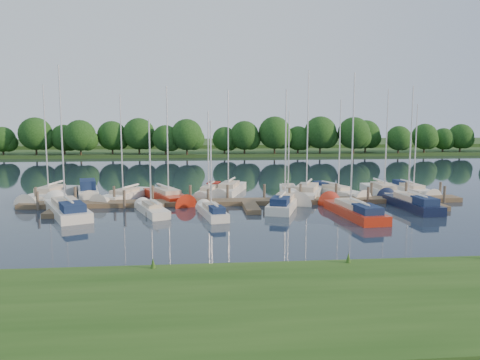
{
  "coord_description": "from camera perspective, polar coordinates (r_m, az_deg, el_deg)",
  "views": [
    {
      "loc": [
        -4.51,
        -33.64,
        7.64
      ],
      "look_at": [
        -0.68,
        8.0,
        2.2
      ],
      "focal_mm": 35.0,
      "sensor_mm": 36.0,
      "label": 1
    }
  ],
  "objects": [
    {
      "name": "sailboat_n_5",
      "position": [
        48.26,
        -1.35,
        -1.36
      ],
      "size": [
        4.07,
        8.6,
        10.99
      ],
      "rotation": [
        0.0,
        0.0,
        2.84
      ],
      "color": "silver",
      "rests_on": "ground"
    },
    {
      "name": "dock",
      "position": [
        41.86,
        1.02,
        -2.83
      ],
      "size": [
        40.0,
        6.0,
        0.4
      ],
      "color": "brown",
      "rests_on": "ground"
    },
    {
      "name": "treeline",
      "position": [
        96.23,
        -2.12,
        5.31
      ],
      "size": [
        148.12,
        9.73,
        8.3
      ],
      "color": "#38281C",
      "rests_on": "ground"
    },
    {
      "name": "far_shore",
      "position": [
        108.98,
        -2.88,
        3.54
      ],
      "size": [
        180.0,
        30.0,
        0.6
      ],
      "primitive_type": "cube",
      "color": "#27431A",
      "rests_on": "ground"
    },
    {
      "name": "sailboat_n_8",
      "position": [
        48.55,
        11.62,
        -1.43
      ],
      "size": [
        4.16,
        7.76,
        9.92
      ],
      "rotation": [
        0.0,
        0.0,
        3.52
      ],
      "color": "silver",
      "rests_on": "ground"
    },
    {
      "name": "sailboat_s_0",
      "position": [
        40.5,
        -20.41,
        -3.45
      ],
      "size": [
        5.66,
        9.53,
        12.36
      ],
      "rotation": [
        0.0,
        0.0,
        0.43
      ],
      "color": "silver",
      "rests_on": "ground"
    },
    {
      "name": "sailboat_n_4",
      "position": [
        47.19,
        -3.73,
        -1.53
      ],
      "size": [
        3.09,
        6.86,
        8.81
      ],
      "rotation": [
        0.0,
        0.0,
        2.87
      ],
      "color": "silver",
      "rests_on": "ground"
    },
    {
      "name": "sailboat_n_9",
      "position": [
        49.23,
        17.06,
        -1.51
      ],
      "size": [
        2.06,
        8.52,
        11.04
      ],
      "rotation": [
        0.0,
        0.0,
        3.14
      ],
      "color": "silver",
      "rests_on": "ground"
    },
    {
      "name": "near_bank",
      "position": [
        19.65,
        8.71,
        -14.76
      ],
      "size": [
        90.0,
        10.0,
        0.5
      ],
      "primitive_type": "cube",
      "color": "#1F4313",
      "rests_on": "ground"
    },
    {
      "name": "ground",
      "position": [
        34.79,
        2.34,
        -5.28
      ],
      "size": [
        260.0,
        260.0,
        0.0
      ],
      "primitive_type": "plane",
      "color": "#17202E",
      "rests_on": "ground"
    },
    {
      "name": "sailboat_n_0",
      "position": [
        48.71,
        -22.14,
        -1.83
      ],
      "size": [
        3.33,
        8.89,
        11.3
      ],
      "rotation": [
        0.0,
        0.0,
        2.97
      ],
      "color": "silver",
      "rests_on": "ground"
    },
    {
      "name": "sailboat_s_4",
      "position": [
        38.5,
        13.58,
        -3.75
      ],
      "size": [
        2.98,
        9.28,
        11.67
      ],
      "rotation": [
        0.0,
        0.0,
        0.1
      ],
      "color": "#AD230F",
      "rests_on": "ground"
    },
    {
      "name": "mooring_pilings",
      "position": [
        42.89,
        0.85,
        -2.03
      ],
      "size": [
        38.24,
        2.84,
        2.0
      ],
      "color": "#473D33",
      "rests_on": "ground"
    },
    {
      "name": "motorboat",
      "position": [
        49.27,
        -18.03,
        -1.41
      ],
      "size": [
        3.16,
        6.54,
        2.03
      ],
      "rotation": [
        0.0,
        0.0,
        3.39
      ],
      "color": "silver",
      "rests_on": "ground"
    },
    {
      "name": "distant_hill",
      "position": [
        133.89,
        -3.33,
        4.42
      ],
      "size": [
        220.0,
        40.0,
        1.4
      ],
      "primitive_type": "cube",
      "color": "#2F5123",
      "rests_on": "ground"
    },
    {
      "name": "sailboat_s_1",
      "position": [
        38.77,
        -10.69,
        -3.67
      ],
      "size": [
        3.17,
        6.1,
        7.98
      ],
      "rotation": [
        0.0,
        0.0,
        0.36
      ],
      "color": "silver",
      "rests_on": "ground"
    },
    {
      "name": "sailboat_n_2",
      "position": [
        46.64,
        -13.94,
        -1.91
      ],
      "size": [
        4.64,
        8.07,
        10.33
      ],
      "rotation": [
        0.0,
        0.0,
        2.73
      ],
      "color": "silver",
      "rests_on": "ground"
    },
    {
      "name": "sailboat_n_6",
      "position": [
        48.24,
        5.88,
        -1.42
      ],
      "size": [
        2.53,
        6.94,
        8.79
      ],
      "rotation": [
        0.0,
        0.0,
        2.98
      ],
      "color": "silver",
      "rests_on": "ground"
    },
    {
      "name": "sailboat_n_10",
      "position": [
        51.91,
        20.18,
        -1.16
      ],
      "size": [
        2.3,
        7.53,
        9.51
      ],
      "rotation": [
        0.0,
        0.0,
        3.23
      ],
      "color": "silver",
      "rests_on": "ground"
    },
    {
      "name": "sailboat_s_5",
      "position": [
        43.02,
        20.07,
        -2.81
      ],
      "size": [
        2.41,
        8.51,
        10.92
      ],
      "rotation": [
        0.0,
        0.0,
        0.06
      ],
      "color": "black",
      "rests_on": "ground"
    },
    {
      "name": "sailboat_s_2",
      "position": [
        37.1,
        -3.4,
        -3.99
      ],
      "size": [
        2.4,
        6.11,
        7.88
      ],
      "rotation": [
        0.0,
        0.0,
        0.2
      ],
      "color": "silver",
      "rests_on": "ground"
    },
    {
      "name": "sailboat_n_7",
      "position": [
        46.53,
        8.15,
        -1.76
      ],
      "size": [
        5.34,
        9.93,
        12.72
      ],
      "rotation": [
        0.0,
        0.0,
        2.76
      ],
      "color": "silver",
      "rests_on": "ground"
    },
    {
      "name": "sailboat_s_3",
      "position": [
        40.63,
        5.4,
        -2.98
      ],
      "size": [
        4.15,
        8.21,
        10.59
      ],
      "rotation": [
        0.0,
        0.0,
        -0.34
      ],
      "color": "silver",
      "rests_on": "ground"
    },
    {
      "name": "sailboat_n_3",
      "position": [
        44.99,
        -8.81,
        -2.1
      ],
      "size": [
        5.02,
        8.53,
        11.06
      ],
      "rotation": [
        0.0,
        0.0,
        3.57
      ],
      "color": "#AD230F",
      "rests_on": "ground"
    }
  ]
}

